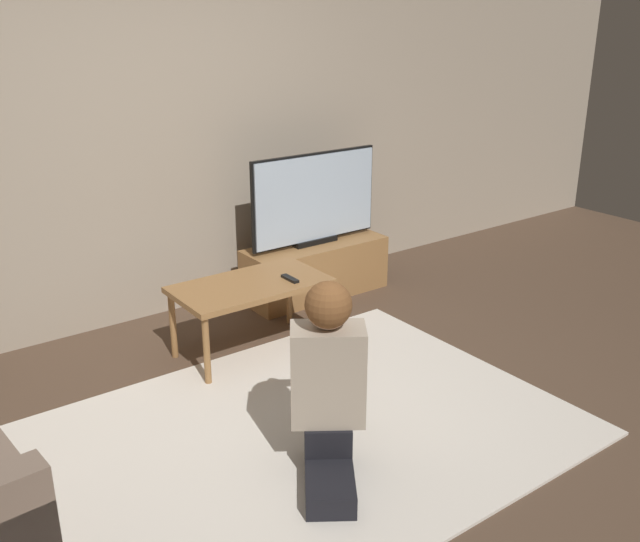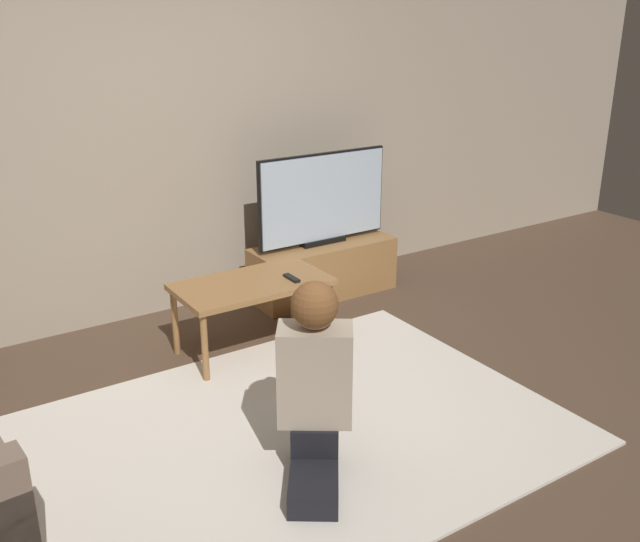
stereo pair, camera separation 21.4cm
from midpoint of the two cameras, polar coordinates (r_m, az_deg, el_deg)
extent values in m
plane|color=brown|center=(3.79, -0.10, -12.88)|extent=(10.00, 10.00, 0.00)
cube|color=tan|center=(4.96, -12.63, 10.87)|extent=(10.00, 0.06, 2.60)
cube|color=silver|center=(3.79, -0.10, -12.78)|extent=(2.67, 1.99, 0.02)
cube|color=olive|center=(5.42, 1.38, 0.15)|extent=(1.11, 0.40, 0.41)
cube|color=black|center=(5.35, 1.40, 2.40)|extent=(0.37, 0.08, 0.04)
cube|color=black|center=(5.26, 1.38, 5.90)|extent=(1.07, 0.03, 0.66)
cube|color=silver|center=(5.25, 1.43, 5.88)|extent=(1.04, 0.04, 0.63)
cube|color=olive|center=(4.46, -4.10, -1.07)|extent=(0.95, 0.52, 0.04)
cylinder|color=olive|center=(4.19, -7.75, -6.20)|extent=(0.04, 0.04, 0.43)
cylinder|color=olive|center=(4.59, 2.10, -3.57)|extent=(0.04, 0.04, 0.43)
cylinder|color=olive|center=(4.56, -10.20, -4.06)|extent=(0.04, 0.04, 0.43)
cylinder|color=olive|center=(4.93, -0.88, -1.81)|extent=(0.04, 0.04, 0.43)
cube|color=black|center=(3.37, 1.42, -16.22)|extent=(0.44, 0.50, 0.11)
cube|color=black|center=(3.44, 1.43, -12.76)|extent=(0.32, 0.32, 0.14)
cube|color=tan|center=(3.29, 1.48, -8.30)|extent=(0.39, 0.36, 0.47)
sphere|color=#DBAD8E|center=(3.14, 1.54, -2.86)|extent=(0.21, 0.21, 0.21)
sphere|color=brown|center=(3.11, 1.54, -2.74)|extent=(0.21, 0.21, 0.21)
cube|color=black|center=(3.61, 1.47, -5.15)|extent=(0.13, 0.11, 0.04)
cylinder|color=tan|center=(3.50, 3.15, -6.00)|extent=(0.23, 0.29, 0.07)
cylinder|color=tan|center=(3.50, -0.21, -5.98)|extent=(0.23, 0.29, 0.07)
cube|color=black|center=(4.47, -0.91, -0.58)|extent=(0.04, 0.15, 0.02)
camera|label=1|loc=(0.11, -88.56, 0.54)|focal=40.00mm
camera|label=2|loc=(0.11, 91.44, -0.54)|focal=40.00mm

